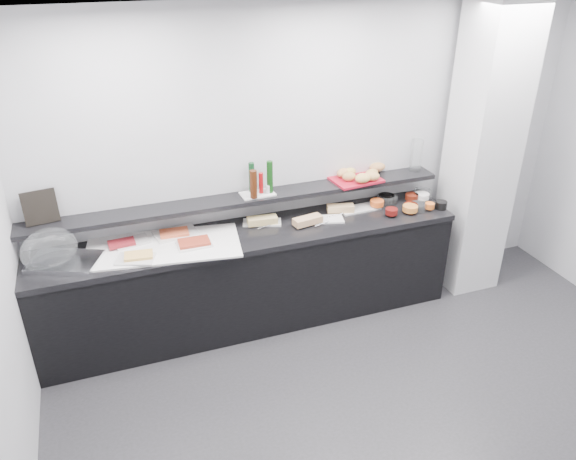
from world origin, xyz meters
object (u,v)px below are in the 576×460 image
object	(u,v)px
framed_print	(40,207)
cloche_base	(65,262)
condiment_tray	(257,194)
carafe	(416,155)
bread_tray	(356,180)
sandwich_plate_mid	(322,220)

from	to	relation	value
framed_print	cloche_base	bearing A→B (deg)	-74.30
framed_print	condiment_tray	distance (m)	1.71
cloche_base	framed_print	distance (m)	0.46
cloche_base	carafe	distance (m)	3.17
cloche_base	framed_print	world-z (taller)	framed_print
framed_print	bread_tray	distance (m)	2.63
cloche_base	condiment_tray	bearing A→B (deg)	30.68
framed_print	carafe	size ratio (longest dim) A/B	0.87
bread_tray	cloche_base	bearing A→B (deg)	178.35
framed_print	condiment_tray	size ratio (longest dim) A/B	0.91
framed_print	carafe	xyz separation A→B (m)	(3.25, -0.02, 0.02)
condiment_tray	cloche_base	bearing A→B (deg)	-175.02
framed_print	bread_tray	bearing A→B (deg)	-9.70
framed_print	condiment_tray	world-z (taller)	framed_print
cloche_base	bread_tray	world-z (taller)	bread_tray
sandwich_plate_mid	bread_tray	xyz separation A→B (m)	(0.39, 0.17, 0.25)
cloche_base	bread_tray	bearing A→B (deg)	27.85
sandwich_plate_mid	carafe	bearing A→B (deg)	25.24
bread_tray	condiment_tray	bearing A→B (deg)	173.44
condiment_tray	bread_tray	world-z (taller)	bread_tray
carafe	framed_print	bearing A→B (deg)	179.59
condiment_tray	carafe	bearing A→B (deg)	-1.18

